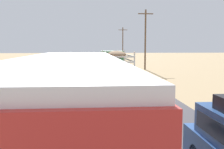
# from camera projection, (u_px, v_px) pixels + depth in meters

# --- Properties ---
(ground_plane) EXTENTS (240.00, 240.00, 0.00)m
(ground_plane) POSITION_uv_depth(u_px,v_px,m) (138.00, 148.00, 9.24)
(ground_plane) COLOR tan
(road_surface) EXTENTS (8.00, 120.00, 0.02)m
(road_surface) POSITION_uv_depth(u_px,v_px,m) (138.00, 147.00, 9.23)
(road_surface) COLOR #423F44
(road_surface) RESTS_ON ground
(road_centre_line) EXTENTS (0.16, 117.60, 0.00)m
(road_centre_line) POSITION_uv_depth(u_px,v_px,m) (138.00, 147.00, 9.23)
(road_centre_line) COLOR #D8CC4C
(road_centre_line) RESTS_ON road_surface
(livestock_truck) EXTENTS (2.53, 9.70, 3.02)m
(livestock_truck) POSITION_uv_depth(u_px,v_px,m) (114.00, 62.00, 28.41)
(livestock_truck) COLOR #3F7F4C
(livestock_truck) RESTS_ON road_surface
(bus) EXTENTS (2.54, 10.00, 3.21)m
(bus) POSITION_uv_depth(u_px,v_px,m) (68.00, 114.00, 6.91)
(bus) COLOR red
(bus) RESTS_ON road_surface
(power_pole_mid) EXTENTS (2.20, 0.24, 8.73)m
(power_pole_mid) POSITION_uv_depth(u_px,v_px,m) (145.00, 38.00, 38.98)
(power_pole_mid) COLOR brown
(power_pole_mid) RESTS_ON ground
(power_pole_far) EXTENTS (2.20, 0.24, 8.00)m
(power_pole_far) POSITION_uv_depth(u_px,v_px,m) (123.00, 43.00, 66.23)
(power_pole_far) COLOR brown
(power_pole_far) RESTS_ON ground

